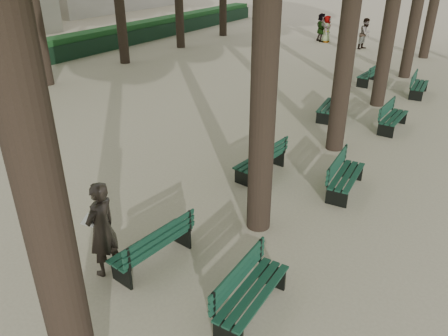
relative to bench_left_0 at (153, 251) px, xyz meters
The scene contains 15 objects.
ground 0.89m from the bench_left_0, 115.45° to the right, with size 120.00×120.00×0.00m, color tan.
bench_left_0 is the anchor object (origin of this frame).
bench_left_1 4.46m from the bench_left_0, 90.00° to the left, with size 0.79×1.86×0.92m.
bench_left_2 9.82m from the bench_left_0, 90.00° to the left, with size 0.77×1.85×0.92m.
bench_left_3 15.10m from the bench_left_0, 90.00° to the left, with size 0.72×1.84×0.92m.
bench_right_0 2.27m from the bench_left_0, ahead, with size 0.59×1.81×0.92m.
bench_right_1 5.27m from the bench_left_0, 64.53° to the left, with size 0.68×1.83×0.92m.
bench_right_2 10.06m from the bench_left_0, 76.98° to the left, with size 0.65×1.82×0.92m.
bench_right_3 14.58m from the bench_left_0, 81.05° to the left, with size 0.67×1.83×0.92m.
man_with_map 1.12m from the bench_left_0, 133.38° to the right, with size 0.66×0.79×1.90m.
pedestrian_a 23.00m from the bench_left_0, 96.16° to the left, with size 0.89×0.37×1.83m, color #262628.
pedestrian_e 24.51m from the bench_left_0, 103.39° to the left, with size 1.67×0.36×1.80m, color #262628.
pedestrian_d 24.31m from the bench_left_0, 102.46° to the left, with size 0.82×0.34×1.69m, color #262628.
fence 18.46m from the bench_left_0, 146.35° to the left, with size 0.08×42.00×0.90m, color black.
hedge 19.05m from the bench_left_0, 147.51° to the left, with size 1.20×42.00×1.20m, color #18451E.
Camera 1 is at (5.17, -4.30, 5.52)m, focal length 35.00 mm.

